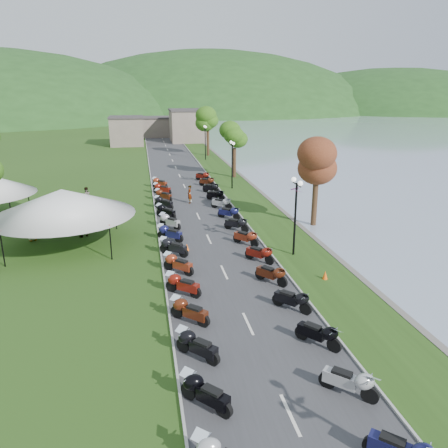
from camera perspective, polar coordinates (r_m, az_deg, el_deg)
road at (r=48.77m, az=-5.21°, el=4.95°), size 7.00×120.00×0.02m
hills_backdrop at (r=207.74m, az=-9.69°, el=14.32°), size 360.00×120.00×76.00m
far_building at (r=92.80m, az=-9.30°, el=12.28°), size 18.00×16.00×5.00m
moto_row_left at (r=28.56m, az=-6.47°, el=-3.08°), size 2.60×42.80×1.10m
moto_row_right at (r=31.77m, az=2.25°, el=-0.83°), size 2.60×43.48×1.10m
vendor_tent_main at (r=31.63m, az=-20.13°, el=0.75°), size 6.37×6.37×4.00m
tree_lakeside at (r=34.64m, az=11.95°, el=6.00°), size 2.78×2.78×7.71m
pedestrian_a at (r=36.39m, az=-16.82°, el=-0.10°), size 0.85×0.83×1.88m
pedestrian_b at (r=42.32m, az=-17.44°, el=2.26°), size 0.99×0.80×1.79m
traffic_cone_near at (r=16.38m, az=-1.50°, el=-21.25°), size 0.35×0.35×0.55m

